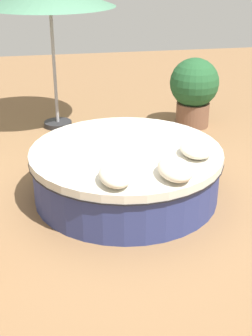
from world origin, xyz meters
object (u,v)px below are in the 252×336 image
object	(u,v)px
throw_pillow_2	(196,149)
throw_pillow_0	(115,175)
round_bed	(126,172)
throw_pillow_1	(175,169)
planter	(194,89)

from	to	relation	value
throw_pillow_2	throw_pillow_0	bearing A→B (deg)	-63.63
round_bed	throw_pillow_2	xyz separation A→B (m)	(0.31, 0.71, 0.36)
throw_pillow_1	throw_pillow_2	xyz separation A→B (m)	(-0.45, 0.36, -0.01)
throw_pillow_0	planter	bearing A→B (deg)	149.35
round_bed	planter	xyz separation A→B (m)	(-2.10, 1.46, 0.31)
throw_pillow_2	throw_pillow_1	bearing A→B (deg)	-38.33
round_bed	planter	world-z (taller)	planter
throw_pillow_1	throw_pillow_2	size ratio (longest dim) A/B	1.18
round_bed	planter	distance (m)	2.58
round_bed	throw_pillow_0	distance (m)	0.89
throw_pillow_2	planter	xyz separation A→B (m)	(-2.41, 0.75, -0.04)
throw_pillow_0	planter	world-z (taller)	planter
throw_pillow_0	throw_pillow_1	size ratio (longest dim) A/B	0.96
throw_pillow_0	throw_pillow_2	size ratio (longest dim) A/B	1.13
throw_pillow_0	throw_pillow_2	xyz separation A→B (m)	(-0.47, 0.95, -0.01)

